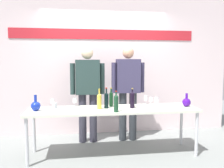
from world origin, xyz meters
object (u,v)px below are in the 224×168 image
object	(u,v)px
wine_bottle_0	(116,103)
wine_glass_right_1	(146,98)
display_table	(113,112)
presenter_right	(128,87)
wine_glass_left_1	(75,101)
wine_glass_left_2	(53,102)
wine_bottle_1	(106,100)
presenter_left	(88,88)
wine_glass_left_0	(55,106)
wine_bottle_4	(99,101)
wine_bottle_3	(111,98)
decanter_blue_right	(186,102)
decanter_blue_left	(36,106)
wine_bottle_2	(132,99)
wine_glass_right_0	(151,100)
wine_glass_right_2	(156,100)

from	to	relation	value
wine_bottle_0	wine_glass_right_1	distance (m)	0.79
display_table	presenter_right	xyz separation A→B (m)	(0.38, 0.66, 0.32)
wine_glass_left_1	wine_glass_left_2	xyz separation A→B (m)	(-0.35, -0.05, -0.00)
wine_bottle_1	wine_glass_right_1	size ratio (longest dim) A/B	2.14
presenter_left	wine_glass_right_1	distance (m)	1.07
wine_glass_left_0	wine_glass_right_1	size ratio (longest dim) A/B	1.02
wine_bottle_4	wine_bottle_0	bearing A→B (deg)	-48.30
wine_bottle_3	wine_glass_left_0	xyz separation A→B (m)	(-0.86, -0.44, -0.02)
decanter_blue_right	display_table	bearing A→B (deg)	179.33
wine_bottle_1	wine_glass_right_1	xyz separation A→B (m)	(0.71, 0.22, -0.03)
wine_glass_left_0	wine_glass_left_2	xyz separation A→B (m)	(-0.08, 0.48, -0.02)
decanter_blue_left	wine_bottle_1	bearing A→B (deg)	2.34
wine_bottle_3	wine_glass_left_0	distance (m)	0.97
presenter_left	wine_bottle_2	size ratio (longest dim) A/B	5.46
wine_bottle_0	wine_glass_right_0	xyz separation A→B (m)	(0.66, 0.42, -0.04)
wine_bottle_4	wine_glass_left_1	size ratio (longest dim) A/B	2.30
presenter_right	wine_bottle_3	size ratio (longest dim) A/B	5.66
wine_glass_left_1	wine_glass_left_0	bearing A→B (deg)	-117.29
wine_glass_right_1	wine_bottle_1	bearing A→B (deg)	-162.80
wine_bottle_0	wine_bottle_3	xyz separation A→B (m)	(-0.01, 0.44, -0.00)
wine_glass_right_2	wine_glass_left_1	bearing A→B (deg)	167.88
presenter_right	wine_glass_left_1	size ratio (longest dim) A/B	12.62
wine_glass_left_2	wine_bottle_0	bearing A→B (deg)	-26.45
wine_bottle_4	wine_glass_right_2	bearing A→B (deg)	-0.37
wine_bottle_0	wine_bottle_2	distance (m)	0.40
display_table	wine_glass_left_0	distance (m)	0.93
wine_bottle_0	wine_bottle_1	distance (m)	0.31
wine_bottle_0	wine_glass_left_1	distance (m)	0.80
display_table	decanter_blue_left	xyz separation A→B (m)	(-1.18, -0.01, 0.13)
wine_bottle_1	wine_bottle_2	xyz separation A→B (m)	(0.41, -0.04, 0.00)
wine_bottle_4	wine_glass_right_0	bearing A→B (deg)	10.84
wine_glass_right_0	wine_glass_right_2	size ratio (longest dim) A/B	0.83
wine_bottle_4	wine_glass_left_0	world-z (taller)	wine_bottle_4
decanter_blue_left	wine_glass_left_1	world-z (taller)	decanter_blue_left
display_table	wine_glass_left_0	size ratio (longest dim) A/B	16.92
wine_glass_left_2	wine_glass_right_2	xyz separation A→B (m)	(1.65, -0.23, 0.02)
wine_bottle_0	wine_glass_right_1	xyz separation A→B (m)	(0.60, 0.51, -0.03)
wine_bottle_3	wine_glass_right_0	bearing A→B (deg)	-1.86
decanter_blue_left	decanter_blue_right	size ratio (longest dim) A/B	1.10
presenter_left	display_table	bearing A→B (deg)	-60.22
presenter_left	wine_bottle_1	size ratio (longest dim) A/B	5.27
decanter_blue_right	presenter_right	xyz separation A→B (m)	(-0.84, 0.67, 0.19)
wine_bottle_2	wine_glass_right_0	distance (m)	0.39
wine_bottle_3	display_table	bearing A→B (deg)	-86.21
display_table	wine_glass_left_1	bearing A→B (deg)	156.98
presenter_right	wine_bottle_4	bearing A→B (deg)	-131.66
wine_glass_left_1	wine_glass_right_2	bearing A→B (deg)	-12.12
wine_glass_left_1	wine_glass_right_1	distance (m)	1.20
decanter_blue_right	wine_glass_left_2	bearing A→B (deg)	174.09
presenter_right	wine_bottle_0	size ratio (longest dim) A/B	5.60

